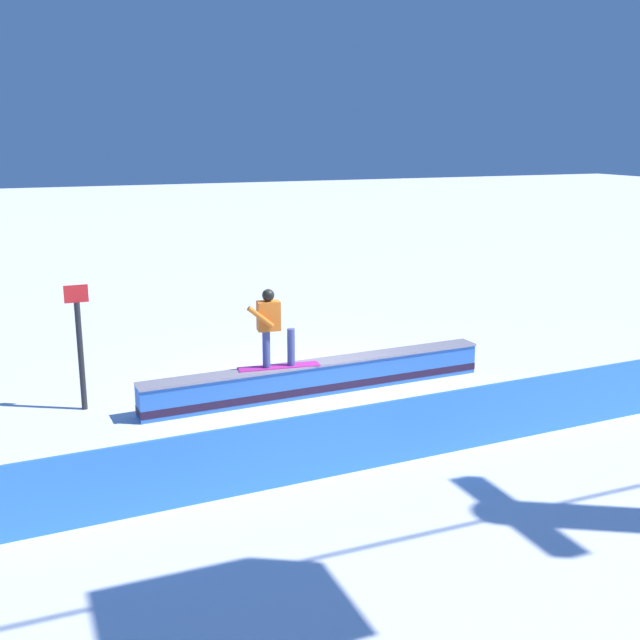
# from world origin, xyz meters

# --- Properties ---
(ground_plane) EXTENTS (120.00, 120.00, 0.00)m
(ground_plane) POSITION_xyz_m (0.00, 0.00, 0.00)
(ground_plane) COLOR white
(grind_box) EXTENTS (6.77, 0.78, 0.62)m
(grind_box) POSITION_xyz_m (0.00, 0.00, 0.28)
(grind_box) COLOR blue
(grind_box) RESTS_ON ground_plane
(snowboarder) EXTENTS (1.52, 0.46, 1.45)m
(snowboarder) POSITION_xyz_m (0.93, 0.02, 1.41)
(snowboarder) COLOR #C62794
(snowboarder) RESTS_ON grind_box
(safety_fence) EXTENTS (11.85, 0.62, 0.98)m
(safety_fence) POSITION_xyz_m (0.00, 3.31, 0.49)
(safety_fence) COLOR #3277E0
(safety_fence) RESTS_ON ground_plane
(trail_marker) EXTENTS (0.40, 0.10, 2.23)m
(trail_marker) POSITION_xyz_m (4.16, -0.77, 1.19)
(trail_marker) COLOR #262628
(trail_marker) RESTS_ON ground_plane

